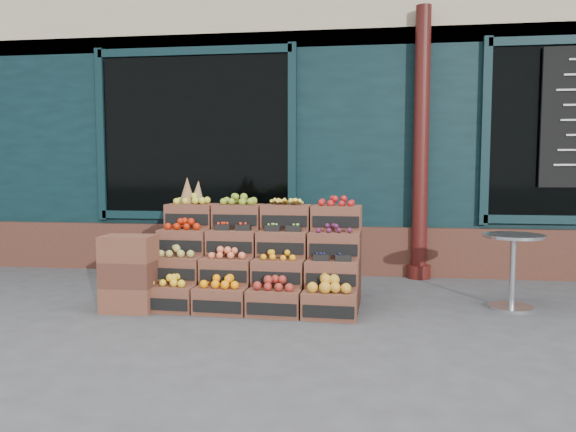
# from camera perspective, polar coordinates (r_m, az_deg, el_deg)

# --- Properties ---
(ground) EXTENTS (60.00, 60.00, 0.00)m
(ground) POSITION_cam_1_polar(r_m,az_deg,el_deg) (4.99, 1.18, -10.49)
(ground) COLOR #434345
(ground) RESTS_ON ground
(shop_facade) EXTENTS (12.00, 6.24, 4.80)m
(shop_facade) POSITION_cam_1_polar(r_m,az_deg,el_deg) (9.96, 4.77, 11.08)
(shop_facade) COLOR black
(shop_facade) RESTS_ON ground
(crate_display) EXTENTS (2.00, 1.03, 1.23)m
(crate_display) POSITION_cam_1_polar(r_m,az_deg,el_deg) (5.50, -3.14, -4.99)
(crate_display) COLOR brown
(crate_display) RESTS_ON ground
(spare_crates) EXTENTS (0.47, 0.33, 0.71)m
(spare_crates) POSITION_cam_1_polar(r_m,az_deg,el_deg) (5.41, -15.85, -5.64)
(spare_crates) COLOR brown
(spare_crates) RESTS_ON ground
(bistro_table) EXTENTS (0.56, 0.56, 0.71)m
(bistro_table) POSITION_cam_1_polar(r_m,az_deg,el_deg) (5.67, 21.87, -4.41)
(bistro_table) COLOR silver
(bistro_table) RESTS_ON ground
(shopkeeper) EXTENTS (0.91, 0.76, 2.14)m
(shopkeeper) POSITION_cam_1_polar(r_m,az_deg,el_deg) (8.01, -7.82, 3.05)
(shopkeeper) COLOR #164E1C
(shopkeeper) RESTS_ON ground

